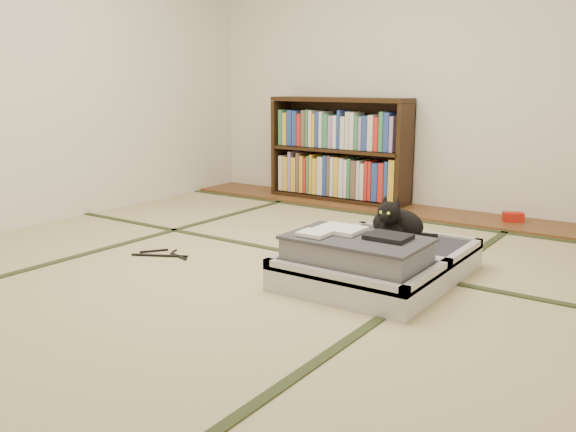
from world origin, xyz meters
The scene contains 10 objects.
floor centered at (0.00, 0.00, 0.00)m, with size 4.50×4.50×0.00m, color tan.
wood_strip centered at (0.00, 2.00, 0.01)m, with size 4.00×0.50×0.02m, color brown.
red_item centered at (0.97, 2.03, 0.06)m, with size 0.15×0.09×0.07m, color #AE190D.
room_shell centered at (0.00, 0.00, 1.46)m, with size 4.50×4.50×4.50m.
tatami_borders centered at (0.00, 0.49, 0.00)m, with size 4.00×4.50×0.01m.
bookcase centered at (-0.59, 2.07, 0.45)m, with size 1.30×0.30×0.92m.
suitcase centered at (0.73, 0.21, 0.11)m, with size 0.80×1.06×0.31m.
cat centered at (0.71, 0.50, 0.26)m, with size 0.35×0.36×0.29m.
cable_coil centered at (0.89, 0.53, 0.16)m, with size 0.11×0.11×0.03m.
hanger centered at (-0.58, -0.11, 0.01)m, with size 0.36×0.25×0.01m.
Camera 1 is at (2.15, -2.66, 1.06)m, focal length 38.00 mm.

